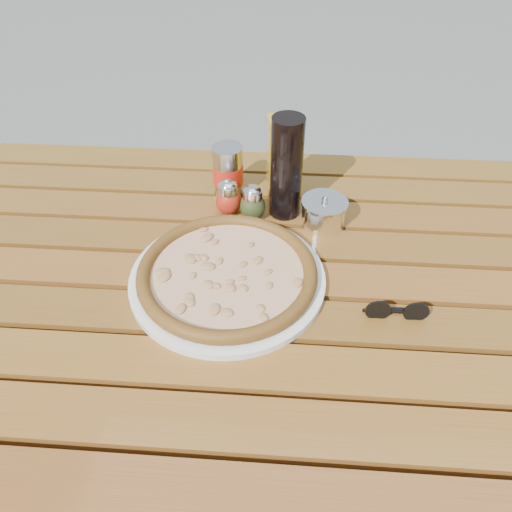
# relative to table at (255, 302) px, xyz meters

# --- Properties ---
(ground) EXTENTS (60.00, 60.00, 0.00)m
(ground) POSITION_rel_table_xyz_m (0.00, 0.00, -0.67)
(ground) COLOR #60615C
(ground) RESTS_ON ground
(table) EXTENTS (1.40, 0.90, 0.75)m
(table) POSITION_rel_table_xyz_m (0.00, 0.00, 0.00)
(table) COLOR #37200C
(table) RESTS_ON ground
(plate) EXTENTS (0.45, 0.45, 0.01)m
(plate) POSITION_rel_table_xyz_m (-0.05, -0.02, 0.08)
(plate) COLOR white
(plate) RESTS_ON table
(pizza) EXTENTS (0.35, 0.35, 0.03)m
(pizza) POSITION_rel_table_xyz_m (-0.05, -0.02, 0.10)
(pizza) COLOR beige
(pizza) RESTS_ON plate
(pepper_shaker) EXTENTS (0.07, 0.07, 0.08)m
(pepper_shaker) POSITION_rel_table_xyz_m (-0.07, 0.19, 0.11)
(pepper_shaker) COLOR red
(pepper_shaker) RESTS_ON table
(oregano_shaker) EXTENTS (0.07, 0.07, 0.08)m
(oregano_shaker) POSITION_rel_table_xyz_m (-0.02, 0.17, 0.11)
(oregano_shaker) COLOR #39431A
(oregano_shaker) RESTS_ON table
(dark_bottle) EXTENTS (0.09, 0.09, 0.22)m
(dark_bottle) POSITION_rel_table_xyz_m (0.05, 0.20, 0.19)
(dark_bottle) COLOR black
(dark_bottle) RESTS_ON table
(soda_can) EXTENTS (0.09, 0.09, 0.12)m
(soda_can) POSITION_rel_table_xyz_m (-0.08, 0.26, 0.13)
(soda_can) COLOR silver
(soda_can) RESTS_ON table
(olive_oil_cruet) EXTENTS (0.06, 0.06, 0.21)m
(olive_oil_cruet) POSITION_rel_table_xyz_m (0.04, 0.26, 0.17)
(olive_oil_cruet) COLOR #C48F14
(olive_oil_cruet) RESTS_ON table
(parmesan_tin) EXTENTS (0.11, 0.11, 0.07)m
(parmesan_tin) POSITION_rel_table_xyz_m (0.13, 0.16, 0.11)
(parmesan_tin) COLOR white
(parmesan_tin) RESTS_ON table
(sunglasses) EXTENTS (0.11, 0.02, 0.04)m
(sunglasses) POSITION_rel_table_xyz_m (0.25, -0.09, 0.09)
(sunglasses) COLOR black
(sunglasses) RESTS_ON table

